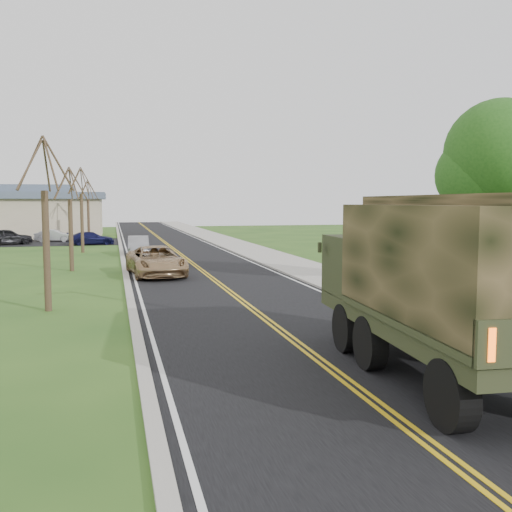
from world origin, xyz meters
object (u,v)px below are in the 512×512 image
object	(u,v)px
military_truck	(440,275)
suv_champagne	(156,261)
sedan_silver	(138,246)
pickup_navy	(475,280)

from	to	relation	value
military_truck	suv_champagne	distance (m)	19.60
military_truck	suv_champagne	size ratio (longest dim) A/B	1.45
sedan_silver	pickup_navy	world-z (taller)	pickup_navy
suv_champagne	pickup_navy	xyz separation A→B (m)	(11.66, -10.21, -0.02)
suv_champagne	sedan_silver	size ratio (longest dim) A/B	1.33
military_truck	pickup_navy	size ratio (longest dim) A/B	1.55
suv_champagne	pickup_navy	size ratio (longest dim) A/B	1.07
suv_champagne	sedan_silver	world-z (taller)	suv_champagne
pickup_navy	suv_champagne	bearing A→B (deg)	51.36
military_truck	pickup_navy	xyz separation A→B (m)	(7.06, 8.78, -1.50)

